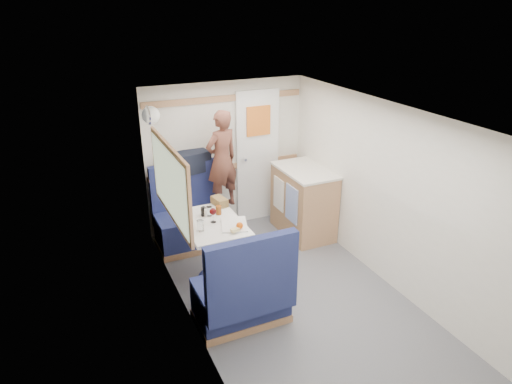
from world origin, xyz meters
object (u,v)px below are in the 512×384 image
beer_glass (219,210)px  person (222,160)px  duffel_bag (188,163)px  tray (234,225)px  bench_far (191,223)px  galley_counter (303,201)px  dome_light (151,115)px  bench_near (243,297)px  orange_fruit (240,226)px  pepper_grinder (203,212)px  cheese_block (235,230)px  tumbler_mid (203,211)px  wine_glass (213,212)px  bread_loaf (219,201)px  tumbler_right (209,211)px  tumbler_left (200,226)px  dinette_table (213,234)px  salt_grinder (206,213)px

beer_glass → person: bearing=66.4°
duffel_bag → tray: 1.34m
bench_far → galley_counter: bearing=-12.1°
dome_light → galley_counter: dome_light is taller
bench_near → tray: bench_near is taller
orange_fruit → pepper_grinder: bearing=117.1°
cheese_block → tumbler_mid: bearing=107.8°
wine_glass → pepper_grinder: bearing=106.1°
tray → bench_far: bearing=100.2°
bench_near → beer_glass: (0.13, 1.01, 0.47)m
orange_fruit → dome_light: bearing=117.0°
duffel_bag → wine_glass: (-0.07, -1.14, -0.19)m
bread_loaf → galley_counter: bearing=8.0°
bench_far → galley_counter: bench_far is taller
tumbler_right → bread_loaf: tumbler_right is taller
pepper_grinder → duffel_bag: bearing=82.5°
bench_near → duffel_bag: duffel_bag is taller
bench_near → tumbler_left: bearing=104.0°
person → tumbler_mid: size_ratio=12.75×
person → pepper_grinder: size_ratio=12.17×
orange_fruit → tumbler_mid: size_ratio=0.73×
cheese_block → tumbler_right: 0.51m
bench_near → bread_loaf: bearing=79.7°
beer_glass → bread_loaf: 0.25m
galley_counter → cheese_block: size_ratio=10.22×
orange_fruit → pepper_grinder: pepper_grinder is taller
pepper_grinder → tumbler_mid: bearing=49.1°
tumbler_mid → bench_far: bearing=87.1°
orange_fruit → tumbler_right: tumbler_right is taller
bench_far → duffel_bag: (0.08, 0.26, 0.73)m
dinette_table → orange_fruit: bearing=-57.1°
tumbler_right → pepper_grinder: (-0.07, 0.01, -0.00)m
dinette_table → bread_loaf: bread_loaf is taller
galley_counter → person: person is taller
bench_far → orange_fruit: bench_far is taller
wine_glass → salt_grinder: size_ratio=1.91×
dome_light → salt_grinder: dome_light is taller
dinette_table → tray: size_ratio=2.60×
cheese_block → tumbler_mid: size_ratio=0.90×
wine_glass → bench_near: bearing=-90.6°
galley_counter → bread_loaf: size_ratio=4.15×
bench_near → tray: 0.83m
tumbler_left → pepper_grinder: 0.35m
galley_counter → bread_loaf: (-1.24, -0.17, 0.30)m
duffel_bag → tumbler_mid: bearing=-109.1°
tumbler_right → beer_glass: bearing=-5.6°
tray → tumbler_right: size_ratio=3.33×
bench_far → galley_counter: (1.47, -0.31, 0.17)m
dome_light → bench_near: bearing=-77.2°
dome_light → duffel_bag: (0.47, 0.27, -0.72)m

